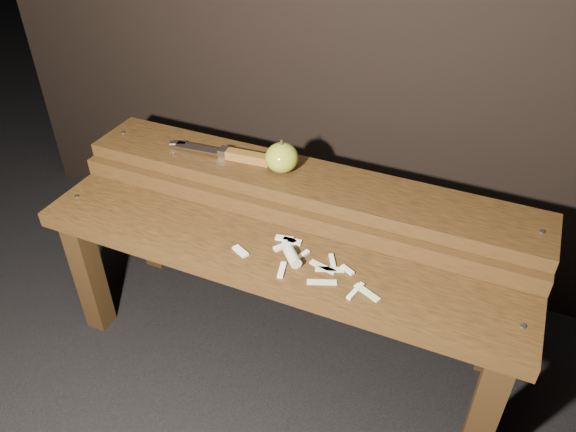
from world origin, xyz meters
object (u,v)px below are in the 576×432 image
at_px(bench_rear_tier, 304,205).
at_px(knife, 235,155).
at_px(bench_front_tier, 267,277).
at_px(apple, 282,158).

bearing_deg(bench_rear_tier, knife, 177.79).
distance_m(bench_front_tier, knife, 0.35).
xyz_separation_m(bench_rear_tier, knife, (-0.20, 0.01, 0.10)).
distance_m(bench_front_tier, apple, 0.30).
bearing_deg(bench_front_tier, bench_rear_tier, 90.00).
height_order(bench_front_tier, knife, knife).
bearing_deg(knife, apple, -1.46).
bearing_deg(bench_rear_tier, apple, 176.23).
distance_m(bench_front_tier, bench_rear_tier, 0.23).
xyz_separation_m(bench_front_tier, knife, (-0.20, 0.23, 0.16)).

